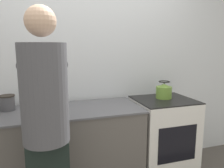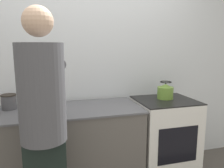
{
  "view_description": "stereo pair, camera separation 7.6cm",
  "coord_description": "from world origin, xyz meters",
  "px_view_note": "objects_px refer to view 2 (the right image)",
  "views": [
    {
      "loc": [
        -0.51,
        -1.82,
        1.51
      ],
      "look_at": [
        0.14,
        0.21,
        1.13
      ],
      "focal_mm": 35.0,
      "sensor_mm": 36.0,
      "label": 1
    },
    {
      "loc": [
        -0.44,
        -1.85,
        1.51
      ],
      "look_at": [
        0.14,
        0.21,
        1.13
      ],
      "focal_mm": 35.0,
      "sensor_mm": 36.0,
      "label": 2
    }
  ],
  "objects_px": {
    "cutting_board": "(43,109)",
    "knife": "(46,108)",
    "canister_jar": "(9,102)",
    "person": "(43,122)",
    "kettle": "(165,91)",
    "oven": "(164,138)"
  },
  "relations": [
    {
      "from": "knife",
      "to": "kettle",
      "type": "relative_size",
      "value": 1.16
    },
    {
      "from": "oven",
      "to": "knife",
      "type": "height_order",
      "value": "same"
    },
    {
      "from": "cutting_board",
      "to": "knife",
      "type": "xyz_separation_m",
      "value": [
        0.03,
        0.01,
        0.01
      ]
    },
    {
      "from": "person",
      "to": "cutting_board",
      "type": "relative_size",
      "value": 5.6
    },
    {
      "from": "person",
      "to": "cutting_board",
      "type": "xyz_separation_m",
      "value": [
        -0.03,
        0.6,
        -0.08
      ]
    },
    {
      "from": "oven",
      "to": "kettle",
      "type": "height_order",
      "value": "kettle"
    },
    {
      "from": "person",
      "to": "kettle",
      "type": "height_order",
      "value": "person"
    },
    {
      "from": "person",
      "to": "knife",
      "type": "bearing_deg",
      "value": 89.81
    },
    {
      "from": "cutting_board",
      "to": "knife",
      "type": "relative_size",
      "value": 1.37
    },
    {
      "from": "cutting_board",
      "to": "person",
      "type": "bearing_deg",
      "value": -87.59
    },
    {
      "from": "oven",
      "to": "cutting_board",
      "type": "relative_size",
      "value": 2.86
    },
    {
      "from": "kettle",
      "to": "canister_jar",
      "type": "distance_m",
      "value": 1.67
    },
    {
      "from": "knife",
      "to": "canister_jar",
      "type": "height_order",
      "value": "canister_jar"
    },
    {
      "from": "canister_jar",
      "to": "kettle",
      "type": "bearing_deg",
      "value": -4.0
    },
    {
      "from": "oven",
      "to": "person",
      "type": "xyz_separation_m",
      "value": [
        -1.3,
        -0.56,
        0.51
      ]
    },
    {
      "from": "oven",
      "to": "cutting_board",
      "type": "xyz_separation_m",
      "value": [
        -1.32,
        0.04,
        0.44
      ]
    },
    {
      "from": "oven",
      "to": "canister_jar",
      "type": "xyz_separation_m",
      "value": [
        -1.65,
        0.17,
        0.5
      ]
    },
    {
      "from": "oven",
      "to": "canister_jar",
      "type": "height_order",
      "value": "canister_jar"
    },
    {
      "from": "knife",
      "to": "canister_jar",
      "type": "distance_m",
      "value": 0.38
    },
    {
      "from": "person",
      "to": "canister_jar",
      "type": "relative_size",
      "value": 11.73
    },
    {
      "from": "knife",
      "to": "oven",
      "type": "bearing_deg",
      "value": -26.61
    },
    {
      "from": "person",
      "to": "knife",
      "type": "height_order",
      "value": "person"
    }
  ]
}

